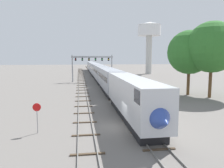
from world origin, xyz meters
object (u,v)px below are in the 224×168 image
object	(u,v)px
signal_gantry	(92,62)
trackside_tree_left	(212,47)
passenger_train	(98,71)
water_tower	(149,33)
trackside_tree_mid	(190,52)
stop_sign	(37,114)

from	to	relation	value
signal_gantry	trackside_tree_left	world-z (taller)	trackside_tree_left
passenger_train	signal_gantry	bearing A→B (deg)	-104.13
water_tower	trackside_tree_left	size ratio (longest dim) A/B	1.66
water_tower	trackside_tree_mid	distance (m)	55.14
stop_sign	trackside_tree_mid	bearing A→B (deg)	36.19
passenger_train	signal_gantry	size ratio (longest dim) A/B	9.58
passenger_train	trackside_tree_left	xyz separation A→B (m)	(16.94, -37.52, 6.29)
signal_gantry	trackside_tree_left	xyz separation A→B (m)	(19.19, -28.58, 3.09)
stop_sign	trackside_tree_mid	size ratio (longest dim) A/B	0.24
signal_gantry	stop_sign	distance (m)	44.14
water_tower	stop_sign	xyz separation A→B (m)	(-33.96, -71.43, -15.58)
signal_gantry	trackside_tree_mid	bearing A→B (deg)	-56.54
trackside_tree_mid	passenger_train	bearing A→B (deg)	112.92
stop_sign	trackside_tree_mid	xyz separation A→B (m)	(24.50, 17.93, 6.21)
water_tower	trackside_tree_mid	xyz separation A→B (m)	(-9.46, -53.50, -9.37)
signal_gantry	stop_sign	world-z (taller)	signal_gantry
passenger_train	water_tower	world-z (taller)	water_tower
stop_sign	trackside_tree_left	world-z (taller)	trackside_tree_left
passenger_train	stop_sign	xyz separation A→B (m)	(-10.00, -52.21, -0.74)
signal_gantry	water_tower	bearing A→B (deg)	47.05
signal_gantry	passenger_train	bearing A→B (deg)	75.87
water_tower	stop_sign	size ratio (longest dim) A/B	7.70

